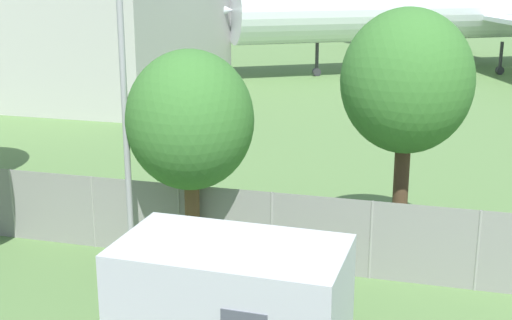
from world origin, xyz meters
name	(u,v)px	position (x,y,z in m)	size (l,w,h in m)	color
perimeter_fence	(179,221)	(0.00, 9.61, 1.03)	(56.07, 0.07, 2.05)	gray
airplane	(468,7)	(7.40, 47.51, 4.55)	(40.23, 32.40, 13.85)	white
portable_cabin	(232,308)	(3.01, 4.71, 1.31)	(4.36, 2.55, 2.61)	silver
tree_near_hangar	(407,83)	(5.64, 11.30, 4.73)	(3.38, 3.38, 6.63)	#4C3823
tree_far_right	(190,121)	(0.50, 9.28, 3.85)	(3.23, 3.23, 5.65)	brown
light_mast	(123,67)	(-0.94, 8.61, 5.25)	(0.44, 0.44, 8.73)	#99999E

